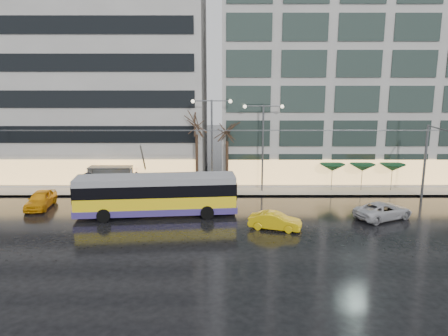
{
  "coord_description": "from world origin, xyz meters",
  "views": [
    {
      "loc": [
        3.1,
        -31.47,
        11.53
      ],
      "look_at": [
        3.18,
        5.0,
        3.69
      ],
      "focal_mm": 35.0,
      "sensor_mm": 36.0,
      "label": 1
    }
  ],
  "objects_px": {
    "street_lamp_near": "(212,132)",
    "trolleybus": "(156,196)",
    "taxi_a": "(41,199)",
    "bus_shelter": "(107,173)"
  },
  "relations": [
    {
      "from": "taxi_a",
      "to": "bus_shelter",
      "type": "bearing_deg",
      "value": 45.55
    },
    {
      "from": "taxi_a",
      "to": "street_lamp_near",
      "type": "bearing_deg",
      "value": 16.6
    },
    {
      "from": "street_lamp_near",
      "to": "taxi_a",
      "type": "bearing_deg",
      "value": -160.56
    },
    {
      "from": "trolleybus",
      "to": "taxi_a",
      "type": "xyz_separation_m",
      "value": [
        -10.54,
        2.15,
        -0.89
      ]
    },
    {
      "from": "street_lamp_near",
      "to": "taxi_a",
      "type": "height_order",
      "value": "street_lamp_near"
    },
    {
      "from": "street_lamp_near",
      "to": "trolleybus",
      "type": "bearing_deg",
      "value": -120.81
    },
    {
      "from": "street_lamp_near",
      "to": "taxi_a",
      "type": "distance_m",
      "value": 16.72
    },
    {
      "from": "trolleybus",
      "to": "taxi_a",
      "type": "bearing_deg",
      "value": 168.49
    },
    {
      "from": "trolleybus",
      "to": "bus_shelter",
      "type": "relative_size",
      "value": 3.18
    },
    {
      "from": "trolleybus",
      "to": "taxi_a",
      "type": "distance_m",
      "value": 10.8
    }
  ]
}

